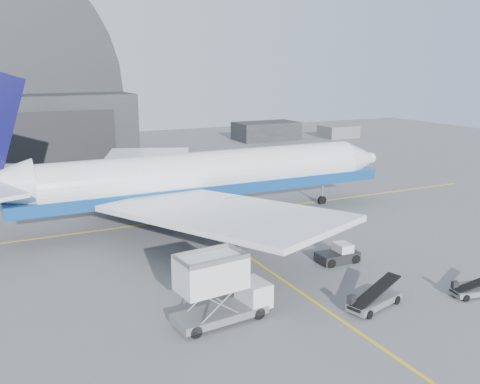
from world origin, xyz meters
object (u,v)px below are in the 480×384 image
airliner (192,177)px  belt_loader_a (374,300)px  belt_loader_b (477,290)px  catering_truck (219,289)px  pushback_tug (338,255)px

airliner → belt_loader_a: bearing=-82.0°
airliner → belt_loader_b: size_ratio=11.67×
catering_truck → belt_loader_a: catering_truck is taller
catering_truck → belt_loader_a: (10.50, -2.86, -1.72)m
catering_truck → airliner: bearing=66.7°
pushback_tug → belt_loader_b: size_ratio=0.84×
airliner → belt_loader_a: 26.01m
airliner → belt_loader_a: size_ratio=9.88×
catering_truck → pushback_tug: size_ratio=1.91×
catering_truck → belt_loader_b: (18.60, -4.61, -1.81)m
catering_truck → belt_loader_a: bearing=-21.5°
belt_loader_a → belt_loader_b: belt_loader_a is taller
pushback_tug → belt_loader_b: pushback_tug is taller
belt_loader_b → catering_truck: bearing=177.0°
catering_truck → pushback_tug: (13.70, 5.57, -1.69)m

